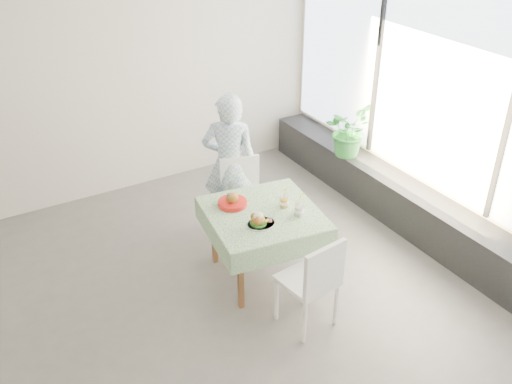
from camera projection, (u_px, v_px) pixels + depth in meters
floor at (183, 308)px, 5.37m from camera, size 6.00×6.00×0.00m
ceiling at (157, 1)px, 3.97m from camera, size 6.00×6.00×0.00m
wall_back at (85, 88)px, 6.53m from camera, size 6.00×0.02×2.80m
wall_right at (436, 108)px, 5.99m from camera, size 0.02×5.00×2.80m
window_pane at (438, 86)px, 5.85m from camera, size 0.01×4.80×2.18m
window_ledge at (407, 206)px, 6.47m from camera, size 0.40×4.80×0.50m
cafe_table at (263, 236)px, 5.58m from camera, size 1.18×1.18×0.74m
chair_far at (244, 216)px, 6.23m from camera, size 0.53×0.53×0.92m
chair_near at (308, 297)px, 5.06m from camera, size 0.49×0.49×0.93m
diner at (230, 164)px, 6.16m from camera, size 0.71×0.65×1.62m
main_dish at (260, 221)px, 5.22m from camera, size 0.27×0.27×0.14m
juice_cup_orange at (284, 202)px, 5.50m from camera, size 0.09×0.09×0.25m
juice_cup_lemonade at (299, 210)px, 5.36m from camera, size 0.10×0.10×0.27m
second_dish at (232, 202)px, 5.53m from camera, size 0.29×0.29×0.14m
potted_plant at (348, 130)px, 6.91m from camera, size 0.75×0.73×0.64m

